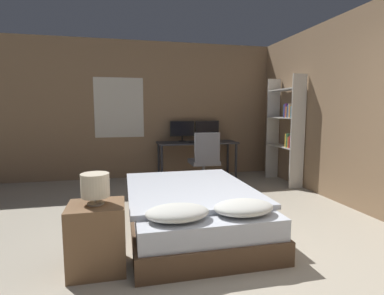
{
  "coord_description": "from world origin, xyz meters",
  "views": [
    {
      "loc": [
        -1.11,
        -1.82,
        1.34
      ],
      "look_at": [
        -0.03,
        2.86,
        0.75
      ],
      "focal_mm": 28.0,
      "sensor_mm": 36.0,
      "label": 1
    }
  ],
  "objects_px": {
    "desk": "(197,146)",
    "office_chair": "(205,165)",
    "monitor_right": "(207,129)",
    "computer_mouse": "(214,142)",
    "bedside_lamp": "(95,186)",
    "bookshelf": "(287,125)",
    "monitor_left": "(182,130)",
    "keyboard": "(199,142)",
    "nightstand": "(97,237)",
    "bed": "(192,209)"
  },
  "relations": [
    {
      "from": "bed",
      "to": "desk",
      "type": "distance_m",
      "value": 2.67
    },
    {
      "from": "nightstand",
      "to": "keyboard",
      "type": "distance_m",
      "value": 3.5
    },
    {
      "from": "bedside_lamp",
      "to": "office_chair",
      "type": "height_order",
      "value": "office_chair"
    },
    {
      "from": "keyboard",
      "to": "monitor_left",
      "type": "bearing_deg",
      "value": 125.48
    },
    {
      "from": "computer_mouse",
      "to": "office_chair",
      "type": "distance_m",
      "value": 0.77
    },
    {
      "from": "bookshelf",
      "to": "bed",
      "type": "bearing_deg",
      "value": -142.0
    },
    {
      "from": "computer_mouse",
      "to": "monitor_right",
      "type": "bearing_deg",
      "value": 94.38
    },
    {
      "from": "nightstand",
      "to": "desk",
      "type": "relative_size",
      "value": 0.36
    },
    {
      "from": "bed",
      "to": "office_chair",
      "type": "xyz_separation_m",
      "value": [
        0.64,
        1.76,
        0.16
      ]
    },
    {
      "from": "computer_mouse",
      "to": "bookshelf",
      "type": "height_order",
      "value": "bookshelf"
    },
    {
      "from": "keyboard",
      "to": "monitor_right",
      "type": "bearing_deg",
      "value": 54.52
    },
    {
      "from": "computer_mouse",
      "to": "bookshelf",
      "type": "relative_size",
      "value": 0.04
    },
    {
      "from": "bedside_lamp",
      "to": "monitor_left",
      "type": "xyz_separation_m",
      "value": [
        1.4,
        3.41,
        0.23
      ]
    },
    {
      "from": "nightstand",
      "to": "computer_mouse",
      "type": "xyz_separation_m",
      "value": [
        1.96,
        3.05,
        0.46
      ]
    },
    {
      "from": "bed",
      "to": "desk",
      "type": "relative_size",
      "value": 1.33
    },
    {
      "from": "bedside_lamp",
      "to": "computer_mouse",
      "type": "xyz_separation_m",
      "value": [
        1.96,
        3.05,
        0.01
      ]
    },
    {
      "from": "bedside_lamp",
      "to": "monitor_right",
      "type": "height_order",
      "value": "monitor_right"
    },
    {
      "from": "keyboard",
      "to": "bookshelf",
      "type": "bearing_deg",
      "value": -24.28
    },
    {
      "from": "monitor_right",
      "to": "computer_mouse",
      "type": "distance_m",
      "value": 0.43
    },
    {
      "from": "monitor_right",
      "to": "office_chair",
      "type": "bearing_deg",
      "value": -108.34
    },
    {
      "from": "monitor_left",
      "to": "office_chair",
      "type": "xyz_separation_m",
      "value": [
        0.21,
        -0.97,
        -0.56
      ]
    },
    {
      "from": "monitor_right",
      "to": "office_chair",
      "type": "relative_size",
      "value": 0.51
    },
    {
      "from": "monitor_left",
      "to": "bookshelf",
      "type": "distance_m",
      "value": 2.02
    },
    {
      "from": "bookshelf",
      "to": "desk",
      "type": "bearing_deg",
      "value": 150.1
    },
    {
      "from": "bedside_lamp",
      "to": "monitor_right",
      "type": "xyz_separation_m",
      "value": [
        1.93,
        3.41,
        0.23
      ]
    },
    {
      "from": "monitor_right",
      "to": "bedside_lamp",
      "type": "bearing_deg",
      "value": -119.48
    },
    {
      "from": "bedside_lamp",
      "to": "office_chair",
      "type": "relative_size",
      "value": 0.27
    },
    {
      "from": "monitor_left",
      "to": "monitor_right",
      "type": "distance_m",
      "value": 0.53
    },
    {
      "from": "bed",
      "to": "bookshelf",
      "type": "relative_size",
      "value": 1.07
    },
    {
      "from": "office_chair",
      "to": "monitor_right",
      "type": "bearing_deg",
      "value": 71.66
    },
    {
      "from": "desk",
      "to": "office_chair",
      "type": "xyz_separation_m",
      "value": [
        -0.06,
        -0.78,
        -0.24
      ]
    },
    {
      "from": "monitor_left",
      "to": "monitor_right",
      "type": "xyz_separation_m",
      "value": [
        0.53,
        0.0,
        0.0
      ]
    },
    {
      "from": "bedside_lamp",
      "to": "bookshelf",
      "type": "height_order",
      "value": "bookshelf"
    },
    {
      "from": "keyboard",
      "to": "bookshelf",
      "type": "relative_size",
      "value": 0.21
    },
    {
      "from": "nightstand",
      "to": "bedside_lamp",
      "type": "height_order",
      "value": "bedside_lamp"
    },
    {
      "from": "desk",
      "to": "bedside_lamp",
      "type": "bearing_deg",
      "value": -117.31
    },
    {
      "from": "desk",
      "to": "office_chair",
      "type": "relative_size",
      "value": 1.62
    },
    {
      "from": "desk",
      "to": "computer_mouse",
      "type": "height_order",
      "value": "computer_mouse"
    },
    {
      "from": "bedside_lamp",
      "to": "keyboard",
      "type": "relative_size",
      "value": 0.64
    },
    {
      "from": "monitor_right",
      "to": "computer_mouse",
      "type": "bearing_deg",
      "value": -85.62
    },
    {
      "from": "desk",
      "to": "bookshelf",
      "type": "height_order",
      "value": "bookshelf"
    },
    {
      "from": "nightstand",
      "to": "office_chair",
      "type": "distance_m",
      "value": 2.93
    },
    {
      "from": "monitor_left",
      "to": "nightstand",
      "type": "bearing_deg",
      "value": -112.35
    },
    {
      "from": "monitor_left",
      "to": "bedside_lamp",
      "type": "bearing_deg",
      "value": -112.35
    },
    {
      "from": "desk",
      "to": "bookshelf",
      "type": "bearing_deg",
      "value": -29.9
    },
    {
      "from": "bookshelf",
      "to": "monitor_left",
      "type": "bearing_deg",
      "value": 149.24
    },
    {
      "from": "bed",
      "to": "keyboard",
      "type": "distance_m",
      "value": 2.51
    },
    {
      "from": "monitor_right",
      "to": "keyboard",
      "type": "bearing_deg",
      "value": -125.48
    },
    {
      "from": "nightstand",
      "to": "monitor_left",
      "type": "xyz_separation_m",
      "value": [
        1.4,
        3.41,
        0.68
      ]
    },
    {
      "from": "monitor_left",
      "to": "computer_mouse",
      "type": "height_order",
      "value": "monitor_left"
    }
  ]
}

